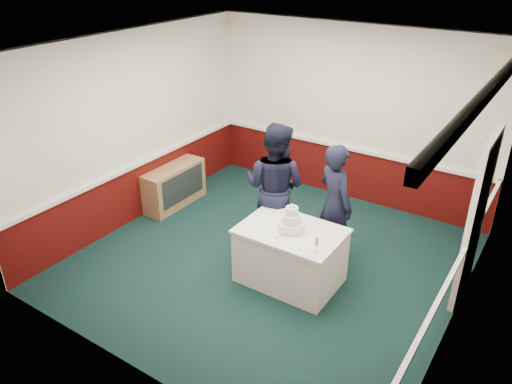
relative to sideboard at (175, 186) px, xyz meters
The scene contains 9 objects.
ground 2.37m from the sideboard, 13.84° to the right, with size 5.00×5.00×0.00m, color #122C28.
room_shell 2.86m from the sideboard, ahead, with size 5.00×5.00×3.00m.
sideboard is the anchor object (origin of this frame).
cake_table 2.86m from the sideboard, 16.23° to the right, with size 1.32×0.92×0.79m.
wedding_cake 2.91m from the sideboard, 16.23° to the right, with size 0.35×0.35×0.36m.
cake_knife 2.93m from the sideboard, 20.20° to the right, with size 0.01×0.22×0.01m, color silver.
champagne_flute 3.47m from the sideboard, 18.39° to the right, with size 0.05×0.05×0.21m.
person_man 2.19m from the sideboard, ahead, with size 0.93×0.73×1.92m, color black.
person_woman 3.02m from the sideboard, ahead, with size 0.64×0.42×1.75m, color black.
Camera 1 is at (3.12, -5.07, 4.11)m, focal length 35.00 mm.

